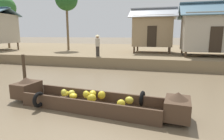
% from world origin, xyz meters
% --- Properties ---
extents(ground_plane, '(300.00, 300.00, 0.00)m').
position_xyz_m(ground_plane, '(0.00, 10.00, 0.00)').
color(ground_plane, '#726047').
extents(riverbank_strip, '(160.00, 20.00, 0.78)m').
position_xyz_m(riverbank_strip, '(0.00, 22.01, 0.39)').
color(riverbank_strip, '#7F6B4C').
rests_on(riverbank_strip, ground).
extents(banana_boat, '(6.15, 1.54, 0.86)m').
position_xyz_m(banana_boat, '(1.45, 4.69, 0.29)').
color(banana_boat, '#473323').
rests_on(banana_boat, ground).
extents(stilt_house_mid_left, '(4.19, 3.24, 4.06)m').
position_xyz_m(stilt_house_mid_left, '(2.69, 17.29, 2.80)').
color(stilt_house_mid_left, '#4C3826').
rests_on(stilt_house_mid_left, riverbank_strip).
extents(stilt_house_mid_right, '(4.86, 3.83, 4.13)m').
position_xyz_m(stilt_house_mid_right, '(7.20, 15.46, 2.67)').
color(stilt_house_mid_right, '#4C3826').
rests_on(stilt_house_mid_right, riverbank_strip).
extents(palm_tree_near, '(2.34, 2.34, 6.47)m').
position_xyz_m(palm_tree_near, '(-6.36, 17.85, 6.02)').
color(palm_tree_near, brown).
rests_on(palm_tree_near, riverbank_strip).
extents(palm_tree_far, '(2.40, 2.40, 6.08)m').
position_xyz_m(palm_tree_far, '(-14.89, 18.52, 5.61)').
color(palm_tree_far, brown).
rests_on(palm_tree_far, riverbank_strip).
extents(vendor_person, '(0.44, 0.44, 1.66)m').
position_xyz_m(vendor_person, '(-1.23, 12.96, 1.70)').
color(vendor_person, '#332D28').
rests_on(vendor_person, riverbank_strip).
extents(mooring_post, '(0.14, 0.14, 1.57)m').
position_xyz_m(mooring_post, '(-2.22, 6.01, 0.78)').
color(mooring_post, '#423323').
rests_on(mooring_post, ground).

